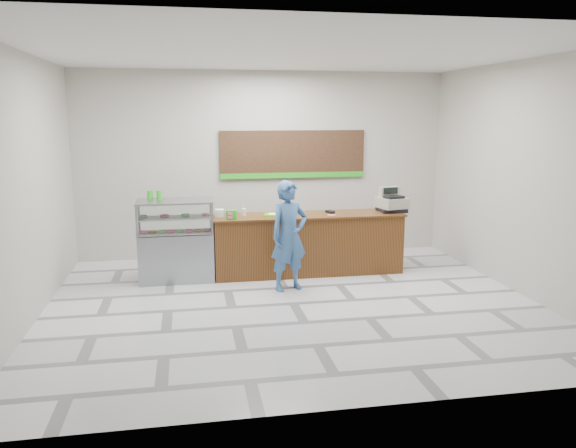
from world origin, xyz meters
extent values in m
plane|color=silver|center=(0.00, 0.00, 0.00)|extent=(7.00, 7.00, 0.00)
plane|color=#B2ADA3|center=(0.00, 3.00, 1.75)|extent=(7.00, 0.00, 7.00)
plane|color=silver|center=(0.00, 0.00, 3.50)|extent=(7.00, 7.00, 0.00)
cube|color=brown|center=(0.55, 1.55, 0.50)|extent=(3.20, 0.70, 1.00)
cube|color=brown|center=(0.55, 1.55, 1.01)|extent=(3.26, 0.76, 0.03)
cube|color=gray|center=(-1.67, 1.55, 0.40)|extent=(1.20, 0.70, 0.80)
cube|color=white|center=(-1.67, 1.55, 1.05)|extent=(1.20, 0.70, 0.50)
cube|color=gray|center=(-1.67, 1.55, 1.31)|extent=(1.22, 0.72, 0.03)
cube|color=silver|center=(-1.67, 1.55, 0.82)|extent=(1.14, 0.64, 0.02)
cube|color=silver|center=(-1.67, 1.55, 1.06)|extent=(1.14, 0.64, 0.02)
torus|color=#F25D8A|center=(-2.17, 1.45, 0.85)|extent=(0.15, 0.15, 0.05)
torus|color=olive|center=(-2.03, 1.45, 0.85)|extent=(0.15, 0.15, 0.05)
torus|color=#81D57E|center=(-1.88, 1.45, 0.85)|extent=(0.15, 0.15, 0.05)
torus|color=#F25D8A|center=(-1.74, 1.45, 0.85)|extent=(0.15, 0.15, 0.05)
torus|color=#81D57E|center=(-1.60, 1.45, 0.85)|extent=(0.15, 0.15, 0.05)
torus|color=#F25D8A|center=(-1.46, 1.45, 0.85)|extent=(0.15, 0.15, 0.05)
torus|color=olive|center=(-1.31, 1.45, 0.85)|extent=(0.15, 0.15, 0.05)
torus|color=#F25D8A|center=(-1.17, 1.45, 0.85)|extent=(0.15, 0.15, 0.05)
torus|color=#81D57E|center=(-2.17, 1.60, 1.09)|extent=(0.15, 0.15, 0.05)
torus|color=#F25D8A|center=(-1.84, 1.60, 1.09)|extent=(0.15, 0.15, 0.05)
torus|color=#81D57E|center=(-1.50, 1.60, 1.09)|extent=(0.15, 0.15, 0.05)
torus|color=#F25D8A|center=(-1.17, 1.60, 1.09)|extent=(0.15, 0.15, 0.05)
cube|color=black|center=(0.55, 2.96, 1.95)|extent=(2.80, 0.05, 0.90)
cube|color=green|center=(0.55, 2.93, 1.55)|extent=(2.80, 0.02, 0.10)
cube|color=black|center=(2.04, 1.57, 1.06)|extent=(0.44, 0.44, 0.07)
cube|color=gray|center=(2.04, 1.57, 1.19)|extent=(0.54, 0.55, 0.18)
cube|color=black|center=(2.04, 1.48, 1.30)|extent=(0.35, 0.28, 0.04)
cube|color=gray|center=(2.04, 1.70, 1.36)|extent=(0.39, 0.19, 0.18)
cube|color=black|center=(2.04, 1.64, 1.38)|extent=(0.28, 0.08, 0.11)
cube|color=black|center=(0.94, 1.59, 1.05)|extent=(0.14, 0.19, 0.04)
cube|color=#42D407|center=(-0.01, 1.56, 1.04)|extent=(0.44, 0.37, 0.02)
cube|color=white|center=(0.01, 1.56, 1.05)|extent=(0.31, 0.26, 0.00)
cube|color=white|center=(-0.95, 1.60, 1.09)|extent=(0.15, 0.15, 0.12)
cylinder|color=silver|center=(-0.54, 1.62, 1.09)|extent=(0.08, 0.08, 0.12)
cube|color=green|center=(-0.77, 1.33, 1.10)|extent=(0.19, 0.15, 0.15)
cylinder|color=#F25D8A|center=(0.92, 1.40, 1.03)|extent=(0.15, 0.15, 0.00)
cylinder|color=green|center=(-2.06, 1.74, 1.40)|extent=(0.09, 0.09, 0.14)
cylinder|color=green|center=(-1.91, 1.70, 1.40)|extent=(0.09, 0.09, 0.14)
imported|color=#365F95|center=(0.06, 0.69, 0.85)|extent=(0.72, 0.59, 1.71)
camera|label=1|loc=(-1.46, -7.62, 2.69)|focal=35.00mm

